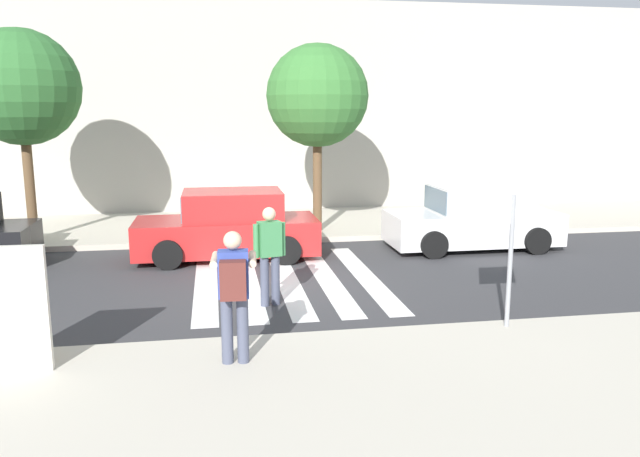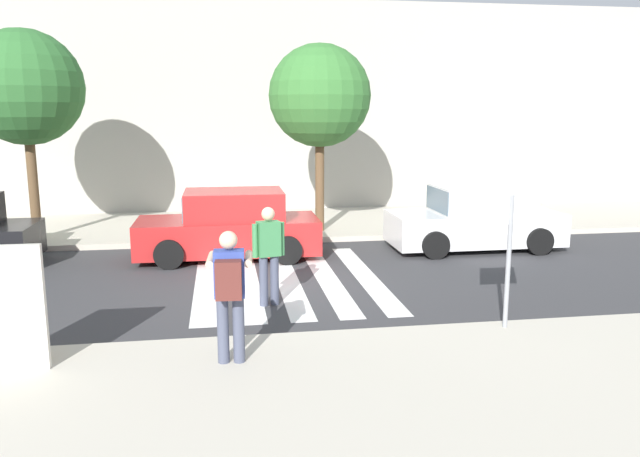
{
  "view_description": "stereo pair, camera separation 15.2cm",
  "coord_description": "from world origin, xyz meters",
  "px_view_note": "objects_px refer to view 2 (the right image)",
  "views": [
    {
      "loc": [
        -1.4,
        -11.81,
        3.34
      ],
      "look_at": [
        0.6,
        -0.2,
        1.1
      ],
      "focal_mm": 35.0,
      "sensor_mm": 36.0,
      "label": 1
    },
    {
      "loc": [
        -1.25,
        -11.83,
        3.34
      ],
      "look_at": [
        0.6,
        -0.2,
        1.1
      ],
      "focal_mm": 35.0,
      "sensor_mm": 36.0,
      "label": 2
    }
  ],
  "objects_px": {
    "photographer_with_backpack": "(230,286)",
    "street_tree_center": "(320,96)",
    "street_tree_west": "(25,88)",
    "pedestrian_crossing": "(269,250)",
    "parked_car_red": "(230,227)",
    "parked_car_white": "(476,220)",
    "stop_sign": "(511,216)"
  },
  "relations": [
    {
      "from": "photographer_with_backpack",
      "to": "street_tree_west",
      "type": "xyz_separation_m",
      "value": [
        -4.69,
        8.7,
        2.7
      ]
    },
    {
      "from": "street_tree_west",
      "to": "parked_car_red",
      "type": "bearing_deg",
      "value": -24.87
    },
    {
      "from": "parked_car_red",
      "to": "street_tree_center",
      "type": "xyz_separation_m",
      "value": [
        2.43,
        2.22,
        2.97
      ]
    },
    {
      "from": "photographer_with_backpack",
      "to": "street_tree_center",
      "type": "xyz_separation_m",
      "value": [
        2.53,
        8.71,
        2.53
      ]
    },
    {
      "from": "photographer_with_backpack",
      "to": "street_tree_west",
      "type": "distance_m",
      "value": 10.25
    },
    {
      "from": "parked_car_white",
      "to": "street_tree_west",
      "type": "bearing_deg",
      "value": 168.29
    },
    {
      "from": "street_tree_center",
      "to": "pedestrian_crossing",
      "type": "bearing_deg",
      "value": -107.15
    },
    {
      "from": "photographer_with_backpack",
      "to": "street_tree_center",
      "type": "bearing_deg",
      "value": 73.8
    },
    {
      "from": "street_tree_west",
      "to": "street_tree_center",
      "type": "relative_size",
      "value": 1.05
    },
    {
      "from": "street_tree_west",
      "to": "pedestrian_crossing",
      "type": "bearing_deg",
      "value": -47.61
    },
    {
      "from": "stop_sign",
      "to": "photographer_with_backpack",
      "type": "xyz_separation_m",
      "value": [
        -4.08,
        -0.73,
        -0.66
      ]
    },
    {
      "from": "photographer_with_backpack",
      "to": "pedestrian_crossing",
      "type": "height_order",
      "value": "photographer_with_backpack"
    },
    {
      "from": "street_tree_west",
      "to": "parked_car_white",
      "type": "bearing_deg",
      "value": -11.71
    },
    {
      "from": "photographer_with_backpack",
      "to": "stop_sign",
      "type": "bearing_deg",
      "value": 10.13
    },
    {
      "from": "parked_car_red",
      "to": "parked_car_white",
      "type": "bearing_deg",
      "value": -0.0
    },
    {
      "from": "street_tree_west",
      "to": "photographer_with_backpack",
      "type": "bearing_deg",
      "value": -61.66
    },
    {
      "from": "photographer_with_backpack",
      "to": "parked_car_red",
      "type": "relative_size",
      "value": 0.42
    },
    {
      "from": "stop_sign",
      "to": "street_tree_center",
      "type": "height_order",
      "value": "street_tree_center"
    },
    {
      "from": "street_tree_center",
      "to": "parked_car_red",
      "type": "bearing_deg",
      "value": -137.57
    },
    {
      "from": "photographer_with_backpack",
      "to": "street_tree_west",
      "type": "height_order",
      "value": "street_tree_west"
    },
    {
      "from": "pedestrian_crossing",
      "to": "street_tree_west",
      "type": "relative_size",
      "value": 0.34
    },
    {
      "from": "street_tree_west",
      "to": "street_tree_center",
      "type": "xyz_separation_m",
      "value": [
        7.22,
        0.0,
        -0.17
      ]
    },
    {
      "from": "pedestrian_crossing",
      "to": "parked_car_red",
      "type": "xyz_separation_m",
      "value": [
        -0.61,
        3.69,
        -0.25
      ]
    },
    {
      "from": "parked_car_red",
      "to": "parked_car_white",
      "type": "distance_m",
      "value": 5.93
    },
    {
      "from": "parked_car_red",
      "to": "photographer_with_backpack",
      "type": "bearing_deg",
      "value": -90.86
    },
    {
      "from": "pedestrian_crossing",
      "to": "street_tree_center",
      "type": "bearing_deg",
      "value": 72.85
    },
    {
      "from": "parked_car_white",
      "to": "street_tree_center",
      "type": "xyz_separation_m",
      "value": [
        -3.49,
        2.22,
        2.97
      ]
    },
    {
      "from": "pedestrian_crossing",
      "to": "parked_car_white",
      "type": "bearing_deg",
      "value": 34.77
    },
    {
      "from": "pedestrian_crossing",
      "to": "stop_sign",
      "type": "bearing_deg",
      "value": -31.41
    },
    {
      "from": "pedestrian_crossing",
      "to": "street_tree_center",
      "type": "height_order",
      "value": "street_tree_center"
    },
    {
      "from": "photographer_with_backpack",
      "to": "street_tree_west",
      "type": "relative_size",
      "value": 0.34
    },
    {
      "from": "photographer_with_backpack",
      "to": "parked_car_white",
      "type": "distance_m",
      "value": 8.86
    }
  ]
}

